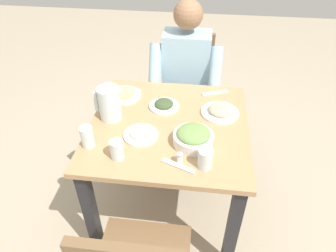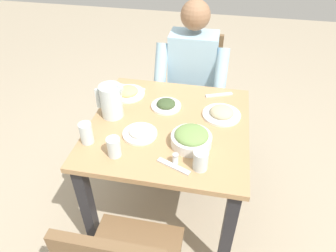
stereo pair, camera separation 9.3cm
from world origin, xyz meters
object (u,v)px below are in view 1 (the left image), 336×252
at_px(plate_yoghurt, 141,134).
at_px(plate_dolmas, 164,105).
at_px(water_glass_far_left, 205,159).
at_px(salt_shaker, 180,158).
at_px(plate_beans, 220,111).
at_px(diner_near, 185,83).
at_px(plate_fries, 124,94).
at_px(salad_bowl, 193,137).
at_px(water_glass_near_left, 87,137).
at_px(chair_near, 186,86).
at_px(water_pitcher, 110,103).
at_px(water_glass_by_pitcher, 117,150).
at_px(dining_table, 169,141).

xyz_separation_m(plate_yoghurt, plate_dolmas, (-0.08, -0.27, 0.00)).
bearing_deg(water_glass_far_left, plate_yoghurt, -27.89).
distance_m(water_glass_far_left, salt_shaker, 0.12).
distance_m(plate_beans, salt_shaker, 0.46).
height_order(plate_dolmas, water_glass_far_left, water_glass_far_left).
relative_size(diner_near, plate_fries, 5.77).
height_order(salad_bowl, water_glass_near_left, water_glass_near_left).
relative_size(chair_near, plate_dolmas, 5.14).
xyz_separation_m(water_pitcher, plate_dolmas, (-0.28, -0.14, -0.08)).
height_order(water_pitcher, water_glass_far_left, water_pitcher).
xyz_separation_m(chair_near, salad_bowl, (-0.10, 0.89, 0.25)).
bearing_deg(chair_near, salt_shaker, 92.31).
xyz_separation_m(water_glass_near_left, water_glass_far_left, (-0.58, 0.07, -0.01)).
height_order(water_glass_far_left, salt_shaker, water_glass_far_left).
relative_size(chair_near, water_glass_near_left, 7.93).
bearing_deg(water_glass_far_left, water_glass_by_pitcher, -1.11).
bearing_deg(plate_yoghurt, chair_near, -101.36).
relative_size(salad_bowl, plate_fries, 0.99).
distance_m(plate_yoghurt, plate_dolmas, 0.29).
bearing_deg(water_glass_near_left, diner_near, -118.58).
bearing_deg(plate_dolmas, water_glass_near_left, 49.09).
distance_m(plate_dolmas, plate_fries, 0.27).
bearing_deg(water_glass_by_pitcher, salt_shaker, -179.45).
height_order(dining_table, salt_shaker, salt_shaker).
distance_m(dining_table, plate_beans, 0.34).
xyz_separation_m(water_pitcher, water_glass_by_pitcher, (-0.12, 0.31, -0.05)).
bearing_deg(diner_near, water_glass_near_left, 61.42).
bearing_deg(water_glass_by_pitcher, water_glass_near_left, -21.42).
xyz_separation_m(dining_table, water_glass_near_left, (0.38, 0.23, 0.18)).
distance_m(dining_table, water_pitcher, 0.39).
xyz_separation_m(plate_beans, plate_fries, (0.58, -0.11, -0.00)).
xyz_separation_m(plate_yoghurt, water_glass_far_left, (-0.33, 0.18, 0.03)).
xyz_separation_m(diner_near, plate_dolmas, (0.09, 0.39, 0.07)).
bearing_deg(chair_near, salad_bowl, 96.16).
distance_m(salad_bowl, plate_beans, 0.30).
bearing_deg(plate_fries, plate_dolmas, 161.54).
bearing_deg(dining_table, water_pitcher, -2.50).
relative_size(salad_bowl, plate_yoghurt, 1.13).
bearing_deg(plate_beans, plate_fries, -10.79).
xyz_separation_m(dining_table, diner_near, (-0.04, -0.54, 0.07)).
distance_m(plate_yoghurt, water_glass_far_left, 0.38).
relative_size(dining_table, water_pitcher, 4.52).
xyz_separation_m(diner_near, water_pitcher, (0.37, 0.53, 0.15)).
distance_m(chair_near, water_glass_by_pitcher, 1.10).
relative_size(diner_near, water_pitcher, 6.28).
distance_m(salad_bowl, water_glass_by_pitcher, 0.38).
bearing_deg(plate_yoghurt, plate_dolmas, -106.95).
xyz_separation_m(salad_bowl, plate_fries, (0.45, -0.38, -0.02)).
height_order(plate_dolmas, salt_shaker, salt_shaker).
bearing_deg(water_glass_far_left, chair_near, -81.38).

